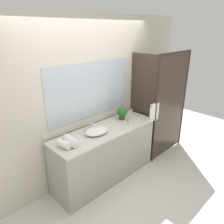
{
  "coord_description": "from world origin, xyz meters",
  "views": [
    {
      "loc": [
        -2.04,
        -2.24,
        2.38
      ],
      "look_at": [
        0.15,
        0.0,
        1.15
      ],
      "focal_mm": 34.54,
      "sensor_mm": 36.0,
      "label": 1
    }
  ],
  "objects_px": {
    "sink_basin": "(97,131)",
    "potted_plant": "(122,112)",
    "faucet": "(90,127)",
    "rolled_towel_near_edge": "(64,144)",
    "rolled_towel_middle": "(71,141)",
    "amenity_bottle_body_wash": "(138,118)",
    "soap_dish": "(111,121)",
    "amenity_bottle_lotion": "(132,111)",
    "amenity_bottle_shampoo": "(128,123)"
  },
  "relations": [
    {
      "from": "soap_dish",
      "to": "potted_plant",
      "type": "bearing_deg",
      "value": -13.67
    },
    {
      "from": "sink_basin",
      "to": "potted_plant",
      "type": "xyz_separation_m",
      "value": [
        0.66,
        0.1,
        0.09
      ]
    },
    {
      "from": "rolled_towel_near_edge",
      "to": "rolled_towel_middle",
      "type": "distance_m",
      "value": 0.11
    },
    {
      "from": "amenity_bottle_shampoo",
      "to": "rolled_towel_near_edge",
      "type": "distance_m",
      "value": 1.13
    },
    {
      "from": "amenity_bottle_lotion",
      "to": "amenity_bottle_body_wash",
      "type": "relative_size",
      "value": 1.08
    },
    {
      "from": "sink_basin",
      "to": "amenity_bottle_shampoo",
      "type": "height_order",
      "value": "amenity_bottle_shampoo"
    },
    {
      "from": "faucet",
      "to": "amenity_bottle_body_wash",
      "type": "bearing_deg",
      "value": -20.01
    },
    {
      "from": "rolled_towel_near_edge",
      "to": "amenity_bottle_lotion",
      "type": "bearing_deg",
      "value": 6.64
    },
    {
      "from": "amenity_bottle_body_wash",
      "to": "sink_basin",
      "type": "bearing_deg",
      "value": 170.58
    },
    {
      "from": "rolled_towel_near_edge",
      "to": "rolled_towel_middle",
      "type": "relative_size",
      "value": 0.76
    },
    {
      "from": "faucet",
      "to": "potted_plant",
      "type": "bearing_deg",
      "value": -5.49
    },
    {
      "from": "soap_dish",
      "to": "amenity_bottle_shampoo",
      "type": "height_order",
      "value": "amenity_bottle_shampoo"
    },
    {
      "from": "soap_dish",
      "to": "amenity_bottle_body_wash",
      "type": "distance_m",
      "value": 0.46
    },
    {
      "from": "sink_basin",
      "to": "amenity_bottle_body_wash",
      "type": "relative_size",
      "value": 4.19
    },
    {
      "from": "amenity_bottle_body_wash",
      "to": "rolled_towel_middle",
      "type": "xyz_separation_m",
      "value": [
        -1.28,
        0.12,
        0.01
      ]
    },
    {
      "from": "rolled_towel_near_edge",
      "to": "rolled_towel_middle",
      "type": "height_order",
      "value": "rolled_towel_middle"
    },
    {
      "from": "sink_basin",
      "to": "rolled_towel_near_edge",
      "type": "relative_size",
      "value": 1.95
    },
    {
      "from": "soap_dish",
      "to": "rolled_towel_near_edge",
      "type": "bearing_deg",
      "value": -170.58
    },
    {
      "from": "faucet",
      "to": "soap_dish",
      "type": "distance_m",
      "value": 0.45
    },
    {
      "from": "sink_basin",
      "to": "amenity_bottle_body_wash",
      "type": "height_order",
      "value": "amenity_bottle_body_wash"
    },
    {
      "from": "soap_dish",
      "to": "amenity_bottle_body_wash",
      "type": "height_order",
      "value": "amenity_bottle_body_wash"
    },
    {
      "from": "sink_basin",
      "to": "faucet",
      "type": "height_order",
      "value": "faucet"
    },
    {
      "from": "faucet",
      "to": "amenity_bottle_body_wash",
      "type": "relative_size",
      "value": 1.85
    },
    {
      "from": "amenity_bottle_lotion",
      "to": "faucet",
      "type": "bearing_deg",
      "value": 179.87
    },
    {
      "from": "soap_dish",
      "to": "faucet",
      "type": "bearing_deg",
      "value": 178.34
    },
    {
      "from": "faucet",
      "to": "amenity_bottle_lotion",
      "type": "relative_size",
      "value": 1.71
    },
    {
      "from": "amenity_bottle_shampoo",
      "to": "rolled_towel_near_edge",
      "type": "bearing_deg",
      "value": 174.26
    },
    {
      "from": "sink_basin",
      "to": "rolled_towel_near_edge",
      "type": "distance_m",
      "value": 0.58
    },
    {
      "from": "amenity_bottle_lotion",
      "to": "rolled_towel_middle",
      "type": "relative_size",
      "value": 0.38
    },
    {
      "from": "potted_plant",
      "to": "rolled_towel_middle",
      "type": "distance_m",
      "value": 1.13
    },
    {
      "from": "amenity_bottle_lotion",
      "to": "rolled_towel_near_edge",
      "type": "height_order",
      "value": "rolled_towel_near_edge"
    },
    {
      "from": "sink_basin",
      "to": "amenity_bottle_lotion",
      "type": "bearing_deg",
      "value": 9.22
    },
    {
      "from": "faucet",
      "to": "amenity_bottle_body_wash",
      "type": "height_order",
      "value": "faucet"
    },
    {
      "from": "potted_plant",
      "to": "amenity_bottle_lotion",
      "type": "xyz_separation_m",
      "value": [
        0.32,
        0.06,
        -0.08
      ]
    },
    {
      "from": "potted_plant",
      "to": "soap_dish",
      "type": "xyz_separation_m",
      "value": [
        -0.21,
        0.05,
        -0.11
      ]
    },
    {
      "from": "faucet",
      "to": "rolled_towel_middle",
      "type": "relative_size",
      "value": 0.66
    },
    {
      "from": "sink_basin",
      "to": "faucet",
      "type": "distance_m",
      "value": 0.16
    },
    {
      "from": "soap_dish",
      "to": "amenity_bottle_body_wash",
      "type": "relative_size",
      "value": 1.09
    },
    {
      "from": "rolled_towel_middle",
      "to": "soap_dish",
      "type": "bearing_deg",
      "value": 10.22
    },
    {
      "from": "faucet",
      "to": "rolled_towel_near_edge",
      "type": "bearing_deg",
      "value": -162.34
    },
    {
      "from": "soap_dish",
      "to": "rolled_towel_near_edge",
      "type": "distance_m",
      "value": 1.05
    },
    {
      "from": "sink_basin",
      "to": "potted_plant",
      "type": "distance_m",
      "value": 0.67
    },
    {
      "from": "amenity_bottle_lotion",
      "to": "rolled_towel_middle",
      "type": "height_order",
      "value": "rolled_towel_middle"
    },
    {
      "from": "faucet",
      "to": "potted_plant",
      "type": "xyz_separation_m",
      "value": [
        0.66,
        -0.06,
        0.08
      ]
    },
    {
      "from": "faucet",
      "to": "sink_basin",
      "type": "bearing_deg",
      "value": -90.0
    },
    {
      "from": "faucet",
      "to": "amenity_bottle_lotion",
      "type": "distance_m",
      "value": 0.98
    },
    {
      "from": "faucet",
      "to": "rolled_towel_middle",
      "type": "xyz_separation_m",
      "value": [
        -0.47,
        -0.18,
        0.01
      ]
    },
    {
      "from": "sink_basin",
      "to": "faucet",
      "type": "xyz_separation_m",
      "value": [
        -0.0,
        0.16,
        0.01
      ]
    },
    {
      "from": "rolled_towel_middle",
      "to": "potted_plant",
      "type": "bearing_deg",
      "value": 5.87
    },
    {
      "from": "soap_dish",
      "to": "amenity_bottle_body_wash",
      "type": "xyz_separation_m",
      "value": [
        0.36,
        -0.28,
        0.03
      ]
    }
  ]
}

